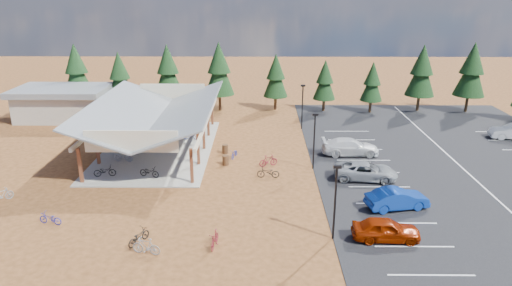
% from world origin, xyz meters
% --- Properties ---
extents(ground, '(140.00, 140.00, 0.00)m').
position_xyz_m(ground, '(0.00, 0.00, 0.00)').
color(ground, '#553016').
rests_on(ground, ground).
extents(asphalt_lot, '(27.00, 44.00, 0.04)m').
position_xyz_m(asphalt_lot, '(18.50, 3.00, 0.02)').
color(asphalt_lot, black).
rests_on(asphalt_lot, ground).
extents(concrete_pad, '(10.60, 18.60, 0.10)m').
position_xyz_m(concrete_pad, '(-10.00, 7.00, 0.05)').
color(concrete_pad, gray).
rests_on(concrete_pad, ground).
extents(bike_pavilion, '(11.65, 19.40, 4.97)m').
position_xyz_m(bike_pavilion, '(-10.00, 7.00, 3.82)').
color(bike_pavilion, '#5D281A').
rests_on(bike_pavilion, concrete_pad).
extents(outbuilding, '(11.00, 7.00, 3.90)m').
position_xyz_m(outbuilding, '(-24.00, 18.00, 2.03)').
color(outbuilding, '#ADA593').
rests_on(outbuilding, ground).
extents(lamp_post_0, '(0.50, 0.25, 5.14)m').
position_xyz_m(lamp_post_0, '(5.00, -10.00, 2.98)').
color(lamp_post_0, black).
rests_on(lamp_post_0, ground).
extents(lamp_post_1, '(0.50, 0.25, 5.14)m').
position_xyz_m(lamp_post_1, '(5.00, 2.00, 2.98)').
color(lamp_post_1, black).
rests_on(lamp_post_1, ground).
extents(lamp_post_2, '(0.50, 0.25, 5.14)m').
position_xyz_m(lamp_post_2, '(5.00, 14.00, 2.98)').
color(lamp_post_2, black).
rests_on(lamp_post_2, ground).
extents(trash_bin_0, '(0.60, 0.60, 0.90)m').
position_xyz_m(trash_bin_0, '(-2.93, 2.85, 0.45)').
color(trash_bin_0, '#4D311B').
rests_on(trash_bin_0, ground).
extents(trash_bin_1, '(0.60, 0.60, 0.90)m').
position_xyz_m(trash_bin_1, '(-3.19, 5.85, 0.45)').
color(trash_bin_1, '#4D311B').
rests_on(trash_bin_1, ground).
extents(pine_0, '(3.71, 3.71, 8.64)m').
position_xyz_m(pine_0, '(-23.72, 22.79, 5.27)').
color(pine_0, '#382314').
rests_on(pine_0, ground).
extents(pine_1, '(3.35, 3.35, 7.79)m').
position_xyz_m(pine_1, '(-17.69, 21.32, 4.76)').
color(pine_1, '#382314').
rests_on(pine_1, ground).
extents(pine_2, '(3.67, 3.67, 8.55)m').
position_xyz_m(pine_2, '(-11.81, 22.89, 5.22)').
color(pine_2, '#382314').
rests_on(pine_2, ground).
extents(pine_3, '(3.84, 3.84, 8.94)m').
position_xyz_m(pine_3, '(-5.06, 22.16, 5.46)').
color(pine_3, '#382314').
rests_on(pine_3, ground).
extents(pine_4, '(3.17, 3.17, 7.38)m').
position_xyz_m(pine_4, '(2.24, 22.65, 4.50)').
color(pine_4, '#382314').
rests_on(pine_4, ground).
extents(pine_5, '(2.88, 2.88, 6.72)m').
position_xyz_m(pine_5, '(8.53, 21.95, 4.10)').
color(pine_5, '#382314').
rests_on(pine_5, ground).
extents(pine_6, '(2.82, 2.82, 6.56)m').
position_xyz_m(pine_6, '(14.48, 21.31, 4.00)').
color(pine_6, '#382314').
rests_on(pine_6, ground).
extents(pine_7, '(3.71, 3.71, 8.65)m').
position_xyz_m(pine_7, '(20.87, 22.08, 5.28)').
color(pine_7, '#382314').
rests_on(pine_7, ground).
extents(pine_8, '(3.87, 3.87, 9.01)m').
position_xyz_m(pine_8, '(27.02, 21.67, 5.50)').
color(pine_8, '#382314').
rests_on(pine_8, ground).
extents(bike_0, '(1.93, 0.94, 0.97)m').
position_xyz_m(bike_0, '(-13.06, -0.19, 0.59)').
color(bike_0, black).
rests_on(bike_0, concrete_pad).
extents(bike_1, '(1.89, 0.79, 1.10)m').
position_xyz_m(bike_1, '(-12.50, 3.36, 0.65)').
color(bike_1, gray).
rests_on(bike_1, concrete_pad).
extents(bike_2, '(1.86, 1.11, 0.92)m').
position_xyz_m(bike_2, '(-10.70, 8.00, 0.56)').
color(bike_2, '#112B9E').
rests_on(bike_2, concrete_pad).
extents(bike_3, '(1.75, 0.99, 1.01)m').
position_xyz_m(bike_3, '(-13.18, 12.56, 0.61)').
color(bike_3, maroon).
rests_on(bike_3, concrete_pad).
extents(bike_4, '(1.93, 1.17, 0.96)m').
position_xyz_m(bike_4, '(-9.22, -0.26, 0.58)').
color(bike_4, black).
rests_on(bike_4, concrete_pad).
extents(bike_5, '(1.54, 0.67, 0.90)m').
position_xyz_m(bike_5, '(-8.61, 6.44, 0.55)').
color(bike_5, gray).
rests_on(bike_5, concrete_pad).
extents(bike_6, '(1.60, 0.57, 0.84)m').
position_xyz_m(bike_6, '(-7.14, 9.83, 0.52)').
color(bike_6, navy).
rests_on(bike_6, concrete_pad).
extents(bike_7, '(1.93, 1.03, 1.12)m').
position_xyz_m(bike_7, '(-7.16, 13.55, 0.66)').
color(bike_7, maroon).
rests_on(bike_7, concrete_pad).
extents(bike_9, '(1.42, 1.71, 1.05)m').
position_xyz_m(bike_9, '(-19.40, -4.85, 0.53)').
color(bike_9, gray).
rests_on(bike_9, ground).
extents(bike_10, '(1.79, 0.97, 0.89)m').
position_xyz_m(bike_10, '(-14.22, -8.31, 0.45)').
color(bike_10, '#1D219C').
rests_on(bike_10, ground).
extents(bike_11, '(0.77, 1.82, 1.06)m').
position_xyz_m(bike_11, '(-2.60, -11.05, 0.53)').
color(bike_11, maroon).
rests_on(bike_11, ground).
extents(bike_12, '(1.44, 1.91, 0.96)m').
position_xyz_m(bike_12, '(-7.50, -10.70, 0.48)').
color(bike_12, black).
rests_on(bike_12, ground).
extents(bike_13, '(1.92, 0.95, 1.11)m').
position_xyz_m(bike_13, '(-6.71, -11.95, 0.56)').
color(bike_13, gray).
rests_on(bike_13, ground).
extents(bike_14, '(0.95, 1.71, 0.85)m').
position_xyz_m(bike_14, '(-2.22, 4.62, 0.43)').
color(bike_14, '#13259F').
rests_on(bike_14, ground).
extents(bike_15, '(1.84, 1.19, 1.08)m').
position_xyz_m(bike_15, '(0.99, 2.53, 0.54)').
color(bike_15, maroon).
rests_on(bike_15, ground).
extents(bike_16, '(1.93, 0.74, 1.00)m').
position_xyz_m(bike_16, '(0.92, -0.13, 0.50)').
color(bike_16, black).
rests_on(bike_16, ground).
extents(car_0, '(4.39, 1.90, 1.47)m').
position_xyz_m(car_0, '(8.35, -10.16, 0.78)').
color(car_0, '#871F01').
rests_on(car_0, asphalt_lot).
extents(car_1, '(4.84, 2.52, 1.52)m').
position_xyz_m(car_1, '(10.31, -5.75, 0.80)').
color(car_1, '#0E3395').
rests_on(car_1, asphalt_lot).
extents(car_2, '(5.54, 3.03, 1.47)m').
position_xyz_m(car_2, '(9.18, -0.41, 0.78)').
color(car_2, gray).
rests_on(car_2, asphalt_lot).
extents(car_3, '(5.50, 2.28, 1.59)m').
position_xyz_m(car_3, '(8.96, 5.54, 0.84)').
color(car_3, silver).
rests_on(car_3, asphalt_lot).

